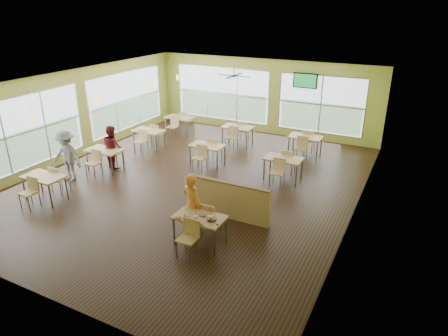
% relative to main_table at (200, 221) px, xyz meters
% --- Properties ---
extents(room, '(12.00, 12.04, 3.20)m').
position_rel_main_table_xyz_m(room, '(-2.00, 3.00, 0.97)').
color(room, black).
rests_on(room, ground).
extents(window_bays, '(9.24, 10.24, 2.38)m').
position_rel_main_table_xyz_m(window_bays, '(-4.65, 6.08, 0.85)').
color(window_bays, white).
rests_on(window_bays, room).
extents(main_table, '(1.22, 1.52, 0.87)m').
position_rel_main_table_xyz_m(main_table, '(0.00, 0.00, 0.00)').
color(main_table, tan).
rests_on(main_table, floor).
extents(half_wall_divider, '(2.40, 0.14, 1.04)m').
position_rel_main_table_xyz_m(half_wall_divider, '(0.00, 1.45, -0.11)').
color(half_wall_divider, tan).
rests_on(half_wall_divider, floor).
extents(dining_tables, '(6.92, 8.72, 0.87)m').
position_rel_main_table_xyz_m(dining_tables, '(-3.05, 4.71, -0.00)').
color(dining_tables, tan).
rests_on(dining_tables, floor).
extents(pendant_lights, '(0.11, 7.31, 0.86)m').
position_rel_main_table_xyz_m(pendant_lights, '(-5.20, 3.68, 1.82)').
color(pendant_lights, '#2D2119').
rests_on(pendant_lights, ceiling).
extents(ceiling_fan, '(1.25, 1.25, 0.29)m').
position_rel_main_table_xyz_m(ceiling_fan, '(-2.00, 6.00, 2.32)').
color(ceiling_fan, '#2D2119').
rests_on(ceiling_fan, ceiling).
extents(tv_backwall, '(1.00, 0.07, 0.60)m').
position_rel_main_table_xyz_m(tv_backwall, '(-0.20, 8.90, 1.82)').
color(tv_backwall, black).
rests_on(tv_backwall, wall_back).
extents(man_plaid, '(0.68, 0.55, 1.60)m').
position_rel_main_table_xyz_m(man_plaid, '(-0.42, 0.36, 0.17)').
color(man_plaid, '#F34C1B').
rests_on(man_plaid, floor).
extents(patron_maroon, '(0.89, 0.80, 1.51)m').
position_rel_main_table_xyz_m(patron_maroon, '(-5.14, 2.84, 0.12)').
color(patron_maroon, maroon).
rests_on(patron_maroon, floor).
extents(patron_grey, '(1.12, 0.68, 1.68)m').
position_rel_main_table_xyz_m(patron_grey, '(-5.66, 1.33, 0.21)').
color(patron_grey, slate).
rests_on(patron_grey, floor).
extents(cup_blue, '(0.10, 0.10, 0.38)m').
position_rel_main_table_xyz_m(cup_blue, '(-0.25, -0.20, 0.19)').
color(cup_blue, white).
rests_on(cup_blue, main_table).
extents(cup_yellow, '(0.09, 0.09, 0.32)m').
position_rel_main_table_xyz_m(cup_yellow, '(-0.19, -0.23, 0.18)').
color(cup_yellow, white).
rests_on(cup_yellow, main_table).
extents(cup_red_near, '(0.09, 0.09, 0.34)m').
position_rel_main_table_xyz_m(cup_red_near, '(0.03, -0.21, 0.19)').
color(cup_red_near, white).
rests_on(cup_red_near, main_table).
extents(cup_red_far, '(0.10, 0.10, 0.38)m').
position_rel_main_table_xyz_m(cup_red_far, '(0.33, -0.07, 0.19)').
color(cup_red_far, white).
rests_on(cup_red_far, main_table).
extents(food_basket, '(0.23, 0.23, 0.05)m').
position_rel_main_table_xyz_m(food_basket, '(0.33, -0.02, 0.15)').
color(food_basket, black).
rests_on(food_basket, main_table).
extents(ketchup_cup, '(0.05, 0.05, 0.02)m').
position_rel_main_table_xyz_m(ketchup_cup, '(0.55, -0.15, 0.13)').
color(ketchup_cup, '#9D1103').
rests_on(ketchup_cup, main_table).
extents(wrapper_left, '(0.20, 0.19, 0.04)m').
position_rel_main_table_xyz_m(wrapper_left, '(-0.41, -0.30, 0.14)').
color(wrapper_left, '#AB7D53').
rests_on(wrapper_left, main_table).
extents(wrapper_mid, '(0.22, 0.21, 0.05)m').
position_rel_main_table_xyz_m(wrapper_mid, '(0.04, 0.07, 0.14)').
color(wrapper_mid, '#AB7D53').
rests_on(wrapper_mid, main_table).
extents(wrapper_right, '(0.14, 0.13, 0.03)m').
position_rel_main_table_xyz_m(wrapper_right, '(0.21, -0.30, 0.13)').
color(wrapper_right, '#AB7D53').
rests_on(wrapper_right, main_table).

